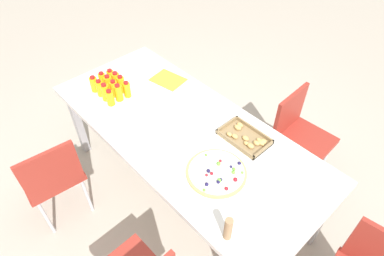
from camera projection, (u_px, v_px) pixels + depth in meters
name	position (u px, v px, depth m)	size (l,w,h in m)	color
ground_plane	(185.00, 189.00, 2.85)	(12.00, 12.00, 0.00)	#B2A899
party_table	(183.00, 134.00, 2.37)	(2.14, 0.93, 0.74)	silver
chair_far_right	(298.00, 132.00, 2.64)	(0.42, 0.42, 0.83)	maroon
chair_near_left	(51.00, 175.00, 2.34)	(0.44, 0.44, 0.83)	maroon
juice_bottle_0	(94.00, 84.00, 2.59)	(0.06, 0.06, 0.14)	#F9AD14
juice_bottle_1	(100.00, 88.00, 2.55)	(0.06, 0.06, 0.14)	#FAAB14
juice_bottle_2	(105.00, 92.00, 2.51)	(0.06, 0.06, 0.15)	#FAAE14
juice_bottle_3	(110.00, 98.00, 2.47)	(0.06, 0.06, 0.13)	#F9AE14
juice_bottle_4	(103.00, 80.00, 2.62)	(0.05, 0.05, 0.14)	#F9AD14
juice_bottle_5	(108.00, 84.00, 2.59)	(0.06, 0.06, 0.15)	#FAAC14
juice_bottle_6	(114.00, 89.00, 2.55)	(0.06, 0.06, 0.14)	#F9AE14
juice_bottle_7	(119.00, 93.00, 2.51)	(0.06, 0.06, 0.14)	#FAAD14
juice_bottle_8	(111.00, 77.00, 2.67)	(0.06, 0.06, 0.13)	#F9AC14
juice_bottle_9	(116.00, 80.00, 2.63)	(0.06, 0.06, 0.14)	#F9AE14
juice_bottle_10	(121.00, 84.00, 2.58)	(0.06, 0.06, 0.15)	#FAAC14
juice_bottle_11	(127.00, 90.00, 2.54)	(0.05, 0.05, 0.14)	#F9AD14
fruit_pizza	(217.00, 172.00, 2.04)	(0.38, 0.38, 0.05)	tan
snack_tray	(246.00, 138.00, 2.25)	(0.34, 0.22, 0.04)	olive
plate_stack	(181.00, 141.00, 2.23)	(0.22, 0.22, 0.02)	silver
napkin_stack	(183.00, 108.00, 2.47)	(0.15, 0.15, 0.02)	white
cardboard_tube	(228.00, 229.00, 1.69)	(0.04, 0.04, 0.17)	#9E7A56
paper_folder	(168.00, 80.00, 2.74)	(0.26, 0.20, 0.01)	yellow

